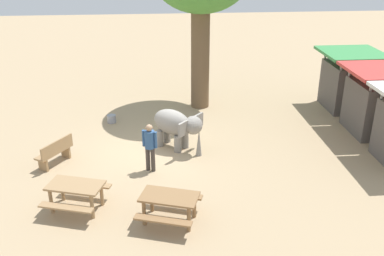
{
  "coord_description": "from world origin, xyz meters",
  "views": [
    {
      "loc": [
        13.79,
        0.08,
        6.99
      ],
      "look_at": [
        -0.21,
        1.31,
        0.8
      ],
      "focal_mm": 40.9,
      "sensor_mm": 36.0,
      "label": 1
    }
  ],
  "objects": [
    {
      "name": "picnic_table_far",
      "position": [
        4.06,
        0.34,
        0.59
      ],
      "size": [
        1.87,
        1.89,
        0.78
      ],
      "rotation": [
        0.0,
        0.0,
        4.39
      ],
      "color": "olive",
      "rests_on": "ground_plane"
    },
    {
      "name": "elephant",
      "position": [
        -0.29,
        0.77,
        0.9
      ],
      "size": [
        1.87,
        1.93,
        1.41
      ],
      "rotation": [
        0.0,
        0.0,
        0.86
      ],
      "color": "gray",
      "rests_on": "ground_plane"
    },
    {
      "name": "wooden_bench",
      "position": [
        0.57,
        -3.29,
        0.47
      ],
      "size": [
        1.4,
        1.09,
        0.88
      ],
      "rotation": [
        0.0,
        0.0,
        2.58
      ],
      "color": "#9E7A51",
      "rests_on": "ground_plane"
    },
    {
      "name": "ground_plane",
      "position": [
        0.0,
        0.0,
        0.0
      ],
      "size": [
        60.0,
        60.0,
        0.0
      ],
      "primitive_type": "plane",
      "color": "tan"
    },
    {
      "name": "person_handler",
      "position": [
        1.27,
        -0.17,
        0.95
      ],
      "size": [
        0.32,
        0.47,
        1.62
      ],
      "rotation": [
        0.0,
        0.0,
        2.71
      ],
      "color": "#3F3833",
      "rests_on": "ground_plane"
    },
    {
      "name": "feed_bucket",
      "position": [
        -2.87,
        -1.75,
        0.16
      ],
      "size": [
        0.36,
        0.36,
        0.32
      ],
      "primitive_type": "cylinder",
      "color": "gray",
      "rests_on": "ground_plane"
    },
    {
      "name": "picnic_table_near",
      "position": [
        3.27,
        -2.2,
        0.59
      ],
      "size": [
        1.86,
        1.87,
        0.78
      ],
      "rotation": [
        0.0,
        0.0,
        4.41
      ],
      "color": "#9E7A51",
      "rests_on": "ground_plane"
    },
    {
      "name": "market_stall_red",
      "position": [
        -1.07,
        8.41,
        1.14
      ],
      "size": [
        2.5,
        2.5,
        2.52
      ],
      "color": "#59514C",
      "rests_on": "ground_plane"
    },
    {
      "name": "market_stall_green",
      "position": [
        -3.67,
        8.41,
        1.14
      ],
      "size": [
        2.5,
        2.5,
        2.52
      ],
      "color": "#59514C",
      "rests_on": "ground_plane"
    }
  ]
}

